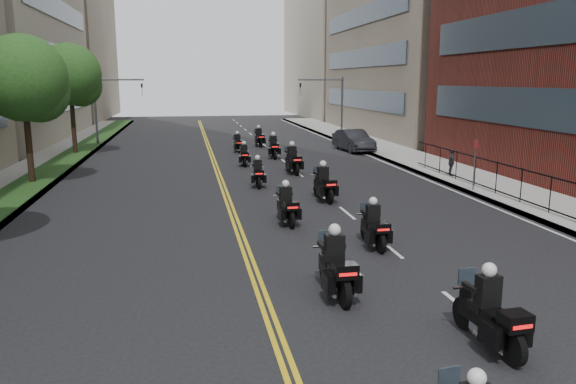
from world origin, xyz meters
name	(u,v)px	position (x,y,z in m)	size (l,w,h in m)	color
sidewalk_right	(440,168)	(12.00, 25.00, 0.07)	(4.00, 90.00, 0.15)	gray
sidewalk_left	(22,181)	(-12.00, 25.00, 0.07)	(4.00, 90.00, 0.15)	gray
grass_strip	(37,178)	(-11.20, 25.00, 0.17)	(2.00, 90.00, 0.04)	#1B3B15
building_right_far	(349,28)	(21.50, 78.00, 13.00)	(15.00, 28.00, 26.00)	#A59685
building_left_far	(43,23)	(-22.00, 78.00, 13.00)	(16.00, 28.00, 26.00)	#7A6859
iron_fence	(567,200)	(11.00, 12.00, 0.90)	(0.05, 28.00, 1.50)	black
traffic_signal_right	(332,99)	(9.54, 42.00, 3.70)	(4.09, 0.20, 5.60)	#3F3F44
traffic_signal_left	(107,101)	(-9.54, 42.00, 3.70)	(4.09, 0.20, 5.60)	#3F3F44
motorcycle_1	(490,315)	(2.74, 3.07, 0.70)	(0.64, 2.40, 1.77)	black
motorcycle_2	(336,268)	(0.38, 6.35, 0.73)	(0.58, 2.51, 1.85)	black
motorcycle_3	(374,228)	(2.71, 10.25, 0.65)	(0.51, 2.23, 1.65)	black
motorcycle_4	(287,207)	(0.44, 13.73, 0.66)	(0.59, 2.26, 1.67)	black
motorcycle_5	(324,185)	(2.84, 17.56, 0.72)	(0.66, 2.46, 1.81)	black
motorcycle_6	(258,174)	(0.34, 21.53, 0.64)	(0.53, 2.18, 1.61)	black
motorcycle_7	(293,161)	(2.85, 25.20, 0.74)	(0.68, 2.54, 1.87)	black
motorcycle_8	(244,156)	(0.37, 28.72, 0.62)	(0.50, 2.14, 1.58)	black
motorcycle_9	(273,148)	(2.75, 31.91, 0.72)	(0.58, 2.47, 1.82)	black
motorcycle_10	(238,144)	(0.59, 35.67, 0.62)	(0.58, 2.14, 1.58)	black
motorcycle_11	(259,138)	(2.65, 39.03, 0.69)	(0.61, 2.35, 1.74)	black
parked_sedan	(353,140)	(9.40, 34.69, 0.82)	(1.74, 5.00, 1.65)	black
pedestrian_c	(452,163)	(11.20, 21.97, 0.89)	(0.87, 0.36, 1.48)	#3C3B42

